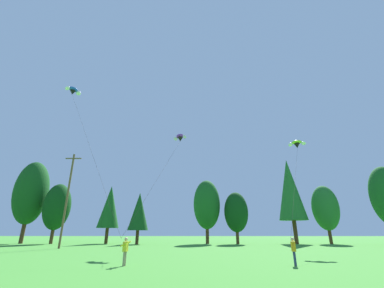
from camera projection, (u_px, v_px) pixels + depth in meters
treeline_tree_a at (31, 192)px, 45.96m from camera, size 5.75×5.75×14.63m
treeline_tree_b at (57, 207)px, 44.24m from camera, size 4.56×4.56×10.22m
treeline_tree_c at (110, 207)px, 44.83m from camera, size 3.80×3.80×9.98m
treeline_tree_d at (139, 211)px, 42.63m from camera, size 3.45×3.45×8.43m
treeline_tree_e at (207, 204)px, 44.80m from camera, size 4.76×4.76×10.96m
treeline_tree_f at (236, 212)px, 43.37m from camera, size 4.13×4.13×8.63m
treeline_tree_g at (290, 189)px, 45.41m from camera, size 4.87×4.87×14.89m
treeline_tree_h at (325, 208)px, 44.33m from camera, size 4.48×4.48×9.93m
utility_pole at (67, 197)px, 32.98m from camera, size 2.20×0.26×12.30m
kite_flyer_near at (125, 249)px, 15.90m from camera, size 0.60×0.63×1.69m
kite_flyer_mid at (294, 249)px, 16.03m from camera, size 0.31×0.59×1.69m
parafoil_kite_high_blue_white at (73, 91)px, 35.03m from camera, size 13.33×14.27×19.79m
parafoil_kite_mid_lime_white at (297, 144)px, 32.66m from camera, size 8.44×14.18×12.29m
parafoil_kite_far_purple at (180, 138)px, 33.40m from camera, size 3.87×14.79×12.93m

